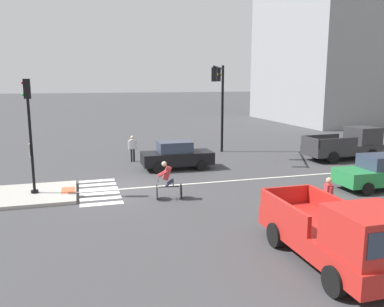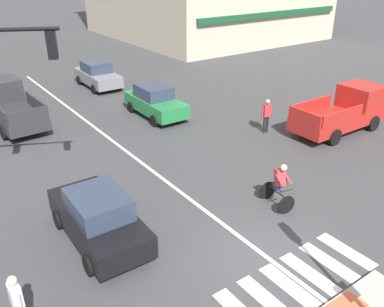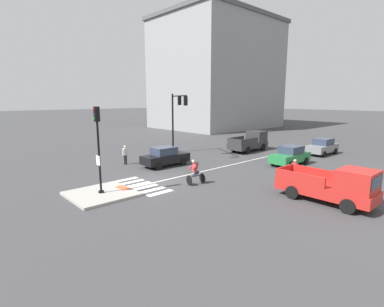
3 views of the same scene
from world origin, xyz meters
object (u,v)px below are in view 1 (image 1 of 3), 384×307
Objects in this scene: signal_pole at (30,126)px; traffic_light_mast at (220,92)px; car_green_eastbound_far at (380,172)px; pickup_truck_charcoal_westbound_distant at (348,144)px; car_black_westbound_near at (177,155)px; pedestrian_waiting_far_side at (328,196)px; cyclist at (167,180)px; pickup_truck_red_cross_right at (340,236)px; pedestrian_at_curb_left at (132,146)px.

traffic_light_mast is at bearing 120.31° from signal_pole.
pickup_truck_charcoal_westbound_distant is (-6.57, 3.28, 0.17)m from car_green_eastbound_far.
car_black_westbound_near is 10.54m from pedestrian_waiting_far_side.
car_green_eastbound_far is (3.31, 15.71, -2.36)m from signal_pole.
pickup_truck_charcoal_westbound_distant is (3.29, 7.78, -3.34)m from traffic_light_mast.
car_black_westbound_near is at bearing -91.56° from pickup_truck_charcoal_westbound_distant.
cyclist is (-1.21, -10.08, 0.06)m from car_green_eastbound_far.
signal_pole is 8.60m from car_black_westbound_near.
pickup_truck_charcoal_westbound_distant is at bearing 141.65° from pickup_truck_red_cross_right.
signal_pole is at bearing -59.69° from traffic_light_mast.
cyclist is 1.01× the size of pedestrian_waiting_far_side.
pickup_truck_charcoal_westbound_distant is at bearing 88.44° from car_black_westbound_near.
car_green_eastbound_far is 14.25m from pedestrian_at_curb_left.
pedestrian_waiting_far_side is at bearing 149.38° from pickup_truck_red_cross_right.
pickup_truck_red_cross_right is at bearing 41.34° from signal_pole.
pickup_truck_charcoal_westbound_distant reaches higher than car_black_westbound_near.
pickup_truck_red_cross_right is at bearing -47.34° from car_green_eastbound_far.
cyclist is 8.51m from pedestrian_at_curb_left.
pedestrian_at_curb_left is at bearing -142.45° from car_black_westbound_near.
cyclist is at bearing -96.85° from car_green_eastbound_far.
pickup_truck_charcoal_westbound_distant is 16.69m from pickup_truck_red_cross_right.
traffic_light_mast is 3.66× the size of cyclist.
signal_pole is at bearing -39.52° from pedestrian_at_curb_left.
signal_pole is 6.44m from cyclist.
pedestrian_waiting_far_side is at bearing -40.69° from pickup_truck_charcoal_westbound_distant.
signal_pole is 16.23m from car_green_eastbound_far.
pedestrian_at_curb_left is (0.15, -5.93, -3.34)m from traffic_light_mast.
traffic_light_mast is 1.49× the size of car_green_eastbound_far.
pickup_truck_red_cross_right reaches higher than pedestrian_at_curb_left.
pedestrian_waiting_far_side is at bearing 48.72° from cyclist.
traffic_light_mast is 5.94m from car_black_westbound_near.
cyclist is (8.65, -5.58, -3.45)m from traffic_light_mast.
signal_pole is 19.40m from pickup_truck_charcoal_westbound_distant.
pedestrian_at_curb_left is (-8.50, -0.35, 0.11)m from cyclist.
pedestrian_at_curb_left is at bearing 140.48° from signal_pole.
pickup_truck_charcoal_westbound_distant is (0.31, 11.54, 0.17)m from car_black_westbound_near.
pedestrian_waiting_far_side is (-3.35, 1.98, 0.00)m from pickup_truck_red_cross_right.
pickup_truck_red_cross_right is at bearing -8.92° from traffic_light_mast.
pickup_truck_red_cross_right is (13.09, -10.35, 0.00)m from pickup_truck_charcoal_westbound_distant.
car_green_eastbound_far is at bearing -26.55° from pickup_truck_charcoal_westbound_distant.
pickup_truck_red_cross_right reaches higher than cyclist.
signal_pole is at bearing -138.66° from pickup_truck_red_cross_right.
signal_pole reaches higher than pickup_truck_red_cross_right.
pickup_truck_charcoal_westbound_distant reaches higher than pedestrian_at_curb_left.
pedestrian_waiting_far_side is (12.88, 5.34, 0.00)m from pedestrian_at_curb_left.
car_black_westbound_near is (-6.88, -8.26, 0.00)m from car_green_eastbound_far.
pickup_truck_red_cross_right is at bearing -38.35° from pickup_truck_charcoal_westbound_distant.
pedestrian_at_curb_left is 13.94m from pedestrian_waiting_far_side.
cyclist is (5.36, -13.36, -0.11)m from pickup_truck_charcoal_westbound_distant.
pickup_truck_charcoal_westbound_distant reaches higher than cyclist.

